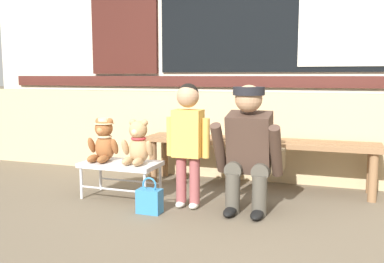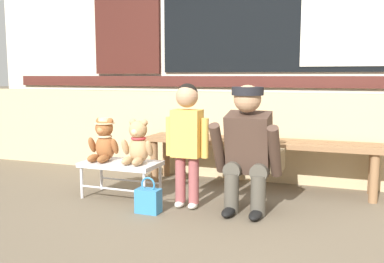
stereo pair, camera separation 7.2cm
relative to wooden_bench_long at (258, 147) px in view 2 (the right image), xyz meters
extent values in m
plane|color=brown|center=(-0.06, -1.06, -0.37)|extent=(60.00, 60.00, 0.00)
cube|color=tan|center=(-0.06, 0.37, 0.05)|extent=(6.88, 0.25, 0.85)
cube|color=#471E19|center=(-0.06, 0.77, 0.58)|extent=(6.46, 0.04, 0.12)
cube|color=black|center=(-0.06, 0.78, 1.38)|extent=(2.40, 0.03, 1.40)
cube|color=#3D1914|center=(-1.74, 0.77, 1.38)|extent=(0.84, 0.05, 1.43)
cube|color=#8E6642|center=(0.00, -0.14, 0.05)|extent=(2.10, 0.11, 0.04)
cube|color=#8E6642|center=(0.00, 0.00, 0.05)|extent=(2.10, 0.11, 0.04)
cube|color=#8E6642|center=(0.00, 0.14, 0.05)|extent=(2.10, 0.11, 0.04)
cylinder|color=#8E6642|center=(-0.97, -0.14, -0.17)|extent=(0.07, 0.07, 0.40)
cylinder|color=#8E6642|center=(-0.97, 0.14, -0.17)|extent=(0.07, 0.07, 0.40)
cylinder|color=#8E6642|center=(0.97, -0.14, -0.17)|extent=(0.07, 0.07, 0.40)
cylinder|color=#8E6642|center=(0.97, 0.14, -0.17)|extent=(0.07, 0.07, 0.40)
cube|color=silver|center=(-1.01, -0.70, -0.09)|extent=(0.64, 0.36, 0.04)
cylinder|color=silver|center=(-1.30, -0.85, -0.24)|extent=(0.02, 0.02, 0.26)
cylinder|color=silver|center=(-1.30, -0.55, -0.24)|extent=(0.02, 0.02, 0.26)
cylinder|color=silver|center=(-0.72, -0.85, -0.24)|extent=(0.02, 0.02, 0.26)
cylinder|color=silver|center=(-0.72, -0.55, -0.24)|extent=(0.02, 0.02, 0.26)
cylinder|color=silver|center=(-1.01, -0.85, -0.27)|extent=(0.58, 0.02, 0.02)
cylinder|color=silver|center=(-1.01, -0.55, -0.27)|extent=(0.58, 0.02, 0.02)
ellipsoid|color=#93562D|center=(-1.17, -0.68, 0.04)|extent=(0.17, 0.14, 0.22)
sphere|color=#93562D|center=(-1.17, -0.69, 0.20)|extent=(0.15, 0.15, 0.15)
sphere|color=#C87B48|center=(-1.17, -0.74, 0.19)|extent=(0.06, 0.06, 0.06)
sphere|color=#93562D|center=(-1.22, -0.68, 0.26)|extent=(0.06, 0.06, 0.06)
ellipsoid|color=#93562D|center=(-1.28, -0.71, 0.06)|extent=(0.06, 0.11, 0.16)
ellipsoid|color=#93562D|center=(-1.22, -0.79, -0.04)|extent=(0.06, 0.15, 0.06)
sphere|color=#93562D|center=(-1.12, -0.68, 0.26)|extent=(0.06, 0.06, 0.06)
ellipsoid|color=#93562D|center=(-1.06, -0.71, 0.06)|extent=(0.06, 0.11, 0.16)
ellipsoid|color=#93562D|center=(-1.12, -0.79, -0.04)|extent=(0.06, 0.15, 0.06)
torus|color=beige|center=(-1.17, -0.68, 0.13)|extent=(0.13, 0.13, 0.02)
cylinder|color=beige|center=(-1.17, -0.68, 0.24)|extent=(0.17, 0.17, 0.01)
cylinder|color=beige|center=(-1.17, -0.68, 0.27)|extent=(0.10, 0.10, 0.04)
ellipsoid|color=tan|center=(-0.85, -0.68, 0.04)|extent=(0.17, 0.14, 0.22)
sphere|color=tan|center=(-0.85, -0.69, 0.20)|extent=(0.15, 0.15, 0.15)
sphere|color=#F4C188|center=(-0.85, -0.74, 0.19)|extent=(0.06, 0.06, 0.06)
sphere|color=tan|center=(-0.90, -0.68, 0.26)|extent=(0.06, 0.06, 0.06)
ellipsoid|color=tan|center=(-0.96, -0.71, 0.06)|extent=(0.06, 0.11, 0.16)
ellipsoid|color=tan|center=(-0.90, -0.79, -0.04)|extent=(0.06, 0.15, 0.06)
sphere|color=tan|center=(-0.80, -0.68, 0.26)|extent=(0.06, 0.06, 0.06)
ellipsoid|color=tan|center=(-0.74, -0.71, 0.06)|extent=(0.06, 0.11, 0.16)
ellipsoid|color=tan|center=(-0.80, -0.79, -0.04)|extent=(0.06, 0.15, 0.06)
torus|color=red|center=(-0.85, -0.68, 0.13)|extent=(0.13, 0.13, 0.02)
cylinder|color=#994C4C|center=(-0.44, -0.78, -0.15)|extent=(0.08, 0.08, 0.36)
ellipsoid|color=silver|center=(-0.44, -0.80, -0.35)|extent=(0.07, 0.12, 0.05)
cylinder|color=#994C4C|center=(-0.33, -0.78, -0.15)|extent=(0.08, 0.08, 0.36)
ellipsoid|color=silver|center=(-0.33, -0.80, -0.35)|extent=(0.07, 0.12, 0.05)
cube|color=#EAB24C|center=(-0.39, -0.78, 0.21)|extent=(0.22, 0.15, 0.36)
cylinder|color=#EAB24C|center=(-0.53, -0.78, 0.18)|extent=(0.06, 0.06, 0.30)
cylinder|color=#EAB24C|center=(-0.24, -0.78, 0.18)|extent=(0.06, 0.06, 0.30)
sphere|color=tan|center=(-0.39, -0.78, 0.49)|extent=(0.17, 0.17, 0.17)
sphere|color=black|center=(-0.39, -0.76, 0.51)|extent=(0.16, 0.16, 0.16)
cylinder|color=#4C473D|center=(-0.03, -0.79, -0.22)|extent=(0.11, 0.11, 0.30)
cylinder|color=#4C473D|center=(-0.03, -0.65, -0.05)|extent=(0.13, 0.32, 0.13)
ellipsoid|color=black|center=(-0.03, -0.87, -0.34)|extent=(0.09, 0.20, 0.06)
cylinder|color=#4C473D|center=(0.17, -0.79, -0.22)|extent=(0.11, 0.11, 0.30)
cylinder|color=#4C473D|center=(0.17, -0.65, -0.05)|extent=(0.13, 0.32, 0.13)
ellipsoid|color=black|center=(0.17, -0.87, -0.34)|extent=(0.09, 0.20, 0.06)
cube|color=#473328|center=(0.07, -0.68, 0.15)|extent=(0.32, 0.30, 0.47)
cylinder|color=#473328|center=(-0.14, -0.78, 0.11)|extent=(0.08, 0.28, 0.40)
cylinder|color=#473328|center=(0.28, -0.78, 0.11)|extent=(0.08, 0.28, 0.40)
sphere|color=tan|center=(0.07, -0.75, 0.48)|extent=(0.20, 0.20, 0.20)
cylinder|color=black|center=(0.07, -0.75, 0.53)|extent=(0.23, 0.23, 0.06)
cube|color=brown|center=(0.26, -0.59, 0.01)|extent=(0.10, 0.22, 0.16)
cube|color=teal|center=(-0.61, -1.00, -0.28)|extent=(0.18, 0.11, 0.18)
torus|color=teal|center=(-0.61, -1.00, -0.16)|extent=(0.11, 0.01, 0.11)
camera|label=1|loc=(0.73, -3.83, 0.64)|focal=40.42mm
camera|label=2|loc=(0.79, -3.81, 0.64)|focal=40.42mm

